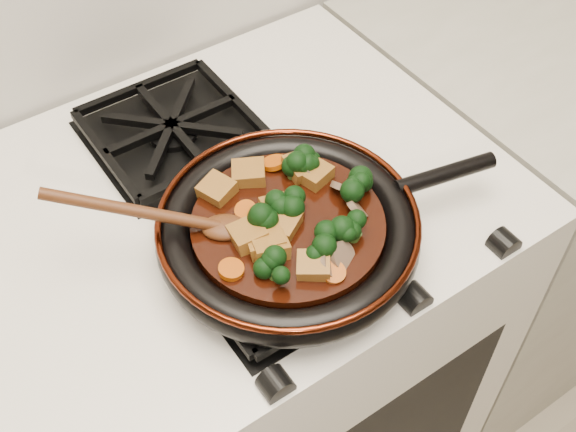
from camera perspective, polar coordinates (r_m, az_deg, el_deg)
stove at (r=1.35m, az=-3.86°, el=-11.36°), size 0.76×0.60×0.90m
burner_grate_front at (r=0.90m, az=-0.65°, el=-3.17°), size 0.23×0.23×0.03m
burner_grate_back at (r=1.07m, az=-9.13°, el=6.72°), size 0.23×0.23×0.03m
skillet at (r=0.89m, az=0.14°, el=-1.06°), size 0.45×0.33×0.05m
braising_sauce at (r=0.88m, az=0.00°, el=-0.89°), size 0.24×0.24×0.02m
tofu_cube_0 at (r=0.90m, az=-5.63°, el=2.08°), size 0.05×0.05×0.02m
tofu_cube_1 at (r=0.84m, az=-1.52°, el=-2.26°), size 0.05×0.06×0.03m
tofu_cube_2 at (r=0.84m, az=-1.79°, el=-2.03°), size 0.05×0.05×0.03m
tofu_cube_3 at (r=0.85m, az=-3.17°, el=-1.54°), size 0.05×0.05×0.03m
tofu_cube_4 at (r=0.93m, az=1.07°, el=3.89°), size 0.04×0.04×0.03m
tofu_cube_5 at (r=0.86m, az=-0.47°, el=-0.62°), size 0.05×0.05×0.02m
tofu_cube_6 at (r=0.82m, az=2.04°, el=-3.98°), size 0.05×0.05×0.03m
tofu_cube_7 at (r=0.92m, az=2.06°, el=3.33°), size 0.05×0.05×0.02m
tofu_cube_8 at (r=0.92m, az=-3.13°, el=3.36°), size 0.06×0.05×0.02m
tofu_cube_9 at (r=0.88m, az=-0.95°, el=0.53°), size 0.04×0.04×0.03m
broccoli_floret_0 at (r=0.92m, az=0.95°, el=3.86°), size 0.07×0.08×0.07m
broccoli_floret_1 at (r=0.93m, az=1.65°, el=4.14°), size 0.07×0.07×0.06m
broccoli_floret_2 at (r=0.86m, az=-1.12°, el=-0.67°), size 0.08×0.09×0.07m
broccoli_floret_3 at (r=0.81m, az=-1.05°, el=-4.49°), size 0.07×0.07×0.07m
broccoli_floret_4 at (r=0.85m, az=5.30°, el=-1.39°), size 0.07×0.08×0.07m
broccoli_floret_5 at (r=0.84m, az=2.49°, el=-2.42°), size 0.08×0.09×0.06m
broccoli_floret_6 at (r=0.87m, az=-0.21°, el=0.77°), size 0.08×0.07×0.07m
broccoli_floret_7 at (r=0.91m, az=0.34°, el=3.61°), size 0.08×0.08×0.06m
broccoli_floret_8 at (r=0.90m, az=5.38°, el=2.23°), size 0.09×0.08×0.07m
carrot_coin_0 at (r=0.88m, az=-3.36°, el=0.45°), size 0.03×0.03×0.02m
carrot_coin_1 at (r=0.94m, az=-1.12°, el=4.23°), size 0.03×0.03×0.02m
carrot_coin_2 at (r=0.82m, az=3.62°, el=-4.48°), size 0.03×0.03×0.02m
carrot_coin_3 at (r=0.83m, az=-4.51°, el=-4.23°), size 0.03×0.03×0.01m
carrot_coin_4 at (r=0.83m, az=1.97°, el=-3.55°), size 0.03×0.03×0.01m
mushroom_slice_0 at (r=0.90m, az=4.44°, el=2.20°), size 0.04×0.04×0.03m
mushroom_slice_1 at (r=0.83m, az=4.32°, el=-3.20°), size 0.05×0.04×0.03m
mushroom_slice_2 at (r=0.92m, az=1.93°, el=3.58°), size 0.04×0.04×0.03m
mushroom_slice_3 at (r=0.82m, az=3.23°, el=-3.96°), size 0.04×0.04×0.03m
mushroom_slice_4 at (r=0.88m, az=5.49°, el=0.52°), size 0.03×0.03×0.03m
wooden_spoon at (r=0.86m, az=-8.83°, el=-0.19°), size 0.13×0.10×0.21m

